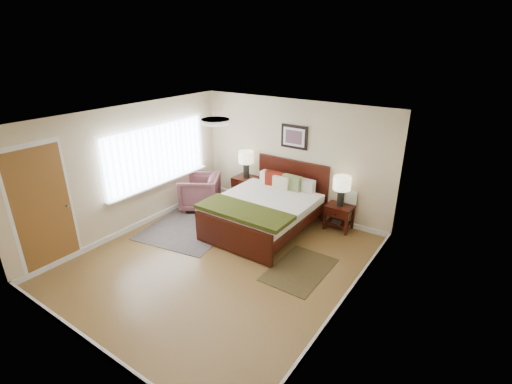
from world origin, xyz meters
TOP-DOWN VIEW (x-y plane):
  - floor at (0.00, 0.00)m, footprint 5.00×5.00m
  - back_wall at (0.00, 2.50)m, footprint 4.50×0.04m
  - front_wall at (0.00, -2.50)m, footprint 4.50×0.04m
  - left_wall at (-2.25, 0.00)m, footprint 0.04×5.00m
  - right_wall at (2.25, 0.00)m, footprint 0.04×5.00m
  - ceiling at (0.00, 0.00)m, footprint 4.50×5.00m
  - window at (-2.20, 0.70)m, footprint 0.11×2.72m
  - door at (-2.23, -1.75)m, footprint 0.06×1.00m
  - ceil_fixture at (0.00, 0.00)m, footprint 0.44×0.44m
  - bed at (0.02, 1.40)m, footprint 1.83×2.22m
  - wall_art at (0.02, 2.47)m, footprint 0.62×0.05m
  - nightstand_left at (-1.09, 2.25)m, footprint 0.55×0.49m
  - nightstand_right at (1.24, 2.26)m, footprint 0.53×0.40m
  - lamp_left at (-1.09, 2.27)m, footprint 0.35×0.35m
  - lamp_right at (1.24, 2.27)m, footprint 0.35×0.35m
  - armchair at (-1.80, 1.44)m, footprint 1.16×1.15m
  - rug_persian at (-1.35, 0.80)m, footprint 2.01×2.54m
  - rug_navy at (1.29, 0.52)m, footprint 0.88×1.32m

SIDE VIEW (x-z plane):
  - floor at x=0.00m, z-range 0.00..0.00m
  - rug_persian at x=-1.35m, z-range 0.00..0.01m
  - rug_navy at x=1.29m, z-range 0.00..0.01m
  - nightstand_right at x=1.24m, z-range 0.07..0.59m
  - armchair at x=-1.80m, z-range 0.00..0.78m
  - nightstand_left at x=-1.09m, z-range 0.20..0.85m
  - bed at x=0.02m, z-range -0.05..1.15m
  - lamp_right at x=1.24m, z-range 0.65..1.26m
  - door at x=-2.23m, z-range -0.02..2.16m
  - lamp_left at x=-1.09m, z-range 0.78..1.39m
  - back_wall at x=0.00m, z-range 0.00..2.50m
  - front_wall at x=0.00m, z-range 0.00..2.50m
  - left_wall at x=-2.25m, z-range 0.00..2.50m
  - right_wall at x=2.25m, z-range 0.00..2.50m
  - window at x=-2.20m, z-range 0.72..2.04m
  - wall_art at x=0.02m, z-range 1.47..1.97m
  - ceil_fixture at x=0.00m, z-range 2.43..2.50m
  - ceiling at x=0.00m, z-range 2.49..2.51m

